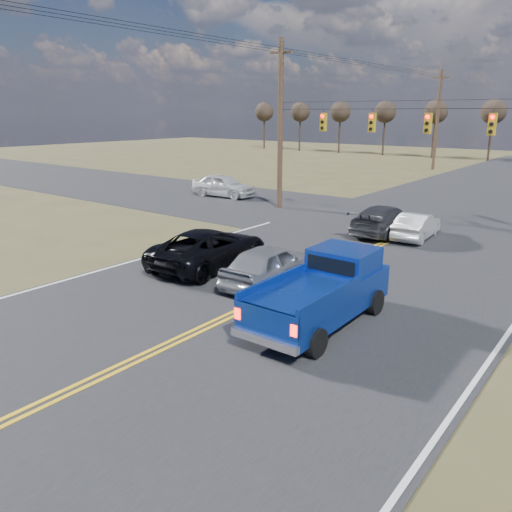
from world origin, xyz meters
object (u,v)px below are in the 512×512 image
Objects in this scene: black_suv at (209,248)px; cross_car_west at (223,185)px; white_car_queue at (417,226)px; dgrey_car_queue at (385,220)px; pickup_truck at (323,292)px; silver_suv at (269,264)px.

cross_car_west is (-10.74, 12.92, 0.06)m from black_suv.
cross_car_west is at bearing -17.44° from white_car_queue.
dgrey_car_queue reaches higher than white_car_queue.
cross_car_west is at bearing 138.10° from pickup_truck.
silver_suv is 19.14m from cross_car_west.
silver_suv is at bearing 169.45° from black_suv.
pickup_truck reaches higher than black_suv.
pickup_truck is 1.24× the size of silver_suv.
silver_suv is at bearing 76.13° from white_car_queue.
white_car_queue is at bearing -102.94° from silver_suv.
black_suv is 10.47m from white_car_queue.
pickup_truck is 3.67m from silver_suv.
white_car_queue is 1.60m from dgrey_car_queue.
pickup_truck is at bearing 106.41° from dgrey_car_queue.
black_suv reaches higher than white_car_queue.
cross_car_west reaches higher than silver_suv.
pickup_truck is 0.98× the size of black_suv.
black_suv is 1.42× the size of white_car_queue.
pickup_truck is 1.08× the size of dgrey_car_queue.
black_suv is at bearing 72.28° from dgrey_car_queue.
silver_suv is 9.63m from dgrey_car_queue.
black_suv is (-6.32, 2.07, -0.21)m from pickup_truck.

